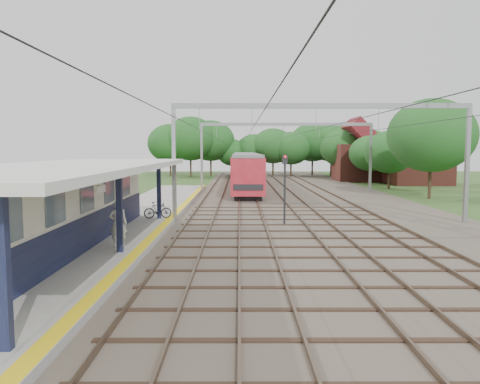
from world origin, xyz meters
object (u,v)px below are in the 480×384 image
object	(u,v)px
bicycle	(158,210)
signal_post	(285,183)
train	(245,168)
person	(118,224)

from	to	relation	value
bicycle	signal_post	bearing A→B (deg)	-108.42
train	signal_post	world-z (taller)	signal_post
bicycle	person	bearing A→B (deg)	165.62
bicycle	train	size ratio (longest dim) A/B	0.04
person	signal_post	world-z (taller)	signal_post
bicycle	signal_post	size ratio (longest dim) A/B	0.39
signal_post	bicycle	bearing A→B (deg)	165.20
train	signal_post	bearing A→B (deg)	-86.38
person	train	size ratio (longest dim) A/B	0.05
person	train	distance (m)	37.02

